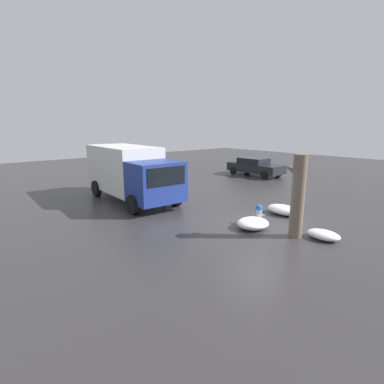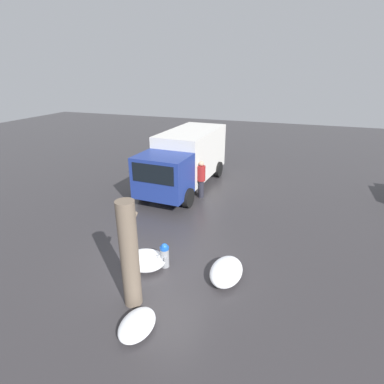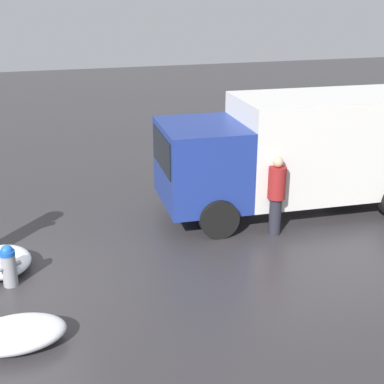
# 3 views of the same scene
# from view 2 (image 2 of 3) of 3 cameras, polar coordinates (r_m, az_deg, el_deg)

# --- Properties ---
(ground_plane) EXTENTS (60.00, 60.00, 0.00)m
(ground_plane) POSITION_cam_2_polar(r_m,az_deg,el_deg) (9.97, -5.15, -13.87)
(ground_plane) COLOR #333033
(fire_hydrant) EXTENTS (0.46, 0.39, 0.84)m
(fire_hydrant) POSITION_cam_2_polar(r_m,az_deg,el_deg) (9.73, -5.25, -11.83)
(fire_hydrant) COLOR gray
(fire_hydrant) RESTS_ON ground_plane
(tree_trunk) EXTENTS (0.72, 0.48, 3.01)m
(tree_trunk) POSITION_cam_2_polar(r_m,az_deg,el_deg) (7.91, -11.82, -11.63)
(tree_trunk) COLOR #6B5B4C
(tree_trunk) RESTS_ON ground_plane
(delivery_truck) EXTENTS (6.94, 2.92, 2.87)m
(delivery_truck) POSITION_cam_2_polar(r_m,az_deg,el_deg) (15.90, -1.16, 6.60)
(delivery_truck) COLOR navy
(delivery_truck) RESTS_ON ground_plane
(pedestrian) EXTENTS (0.40, 0.40, 1.85)m
(pedestrian) POSITION_cam_2_polar(r_m,az_deg,el_deg) (14.51, 1.76, 2.70)
(pedestrian) COLOR #23232D
(pedestrian) RESTS_ON ground_plane
(snow_pile_by_hydrant) EXTENTS (1.18, 1.32, 0.42)m
(snow_pile_by_hydrant) POSITION_cam_2_polar(r_m,az_deg,el_deg) (9.95, -8.89, -12.71)
(snow_pile_by_hydrant) COLOR white
(snow_pile_by_hydrant) RESTS_ON ground_plane
(snow_pile_curbside) EXTENTS (1.17, 0.81, 0.32)m
(snow_pile_curbside) POSITION_cam_2_polar(r_m,az_deg,el_deg) (8.02, -10.40, -23.60)
(snow_pile_curbside) COLOR white
(snow_pile_curbside) RESTS_ON ground_plane
(snow_pile_by_tree) EXTENTS (1.56, 0.95, 0.43)m
(snow_pile_by_tree) POSITION_cam_2_polar(r_m,az_deg,el_deg) (9.42, 6.54, -14.76)
(snow_pile_by_tree) COLOR white
(snow_pile_by_tree) RESTS_ON ground_plane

